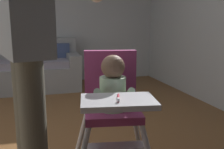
# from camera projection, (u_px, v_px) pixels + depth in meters

# --- Properties ---
(wall_far) EXTENTS (5.25, 0.06, 2.62)m
(wall_far) POSITION_uv_depth(u_px,v_px,m) (40.00, 13.00, 4.68)
(wall_far) COLOR #B4B7B9
(wall_far) RESTS_ON ground
(couch) EXTENTS (1.74, 0.86, 0.86)m
(couch) POSITION_uv_depth(u_px,v_px,m) (28.00, 70.00, 4.31)
(couch) COLOR gray
(couch) RESTS_ON ground
(high_chair) EXTENTS (0.69, 0.79, 0.93)m
(high_chair) POSITION_uv_depth(u_px,v_px,m) (113.00, 96.00, 1.65)
(high_chair) COLOR silver
(high_chair) RESTS_ON ground
(adult_standing) EXTENTS (0.60, 0.49, 1.73)m
(adult_standing) POSITION_uv_depth(u_px,v_px,m) (27.00, 46.00, 1.31)
(adult_standing) COLOR #626051
(adult_standing) RESTS_ON ground
(toy_ball) EXTENTS (0.20, 0.20, 0.20)m
(toy_ball) POSITION_uv_depth(u_px,v_px,m) (119.00, 106.00, 3.11)
(toy_ball) COLOR #284CB7
(toy_ball) RESTS_ON ground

